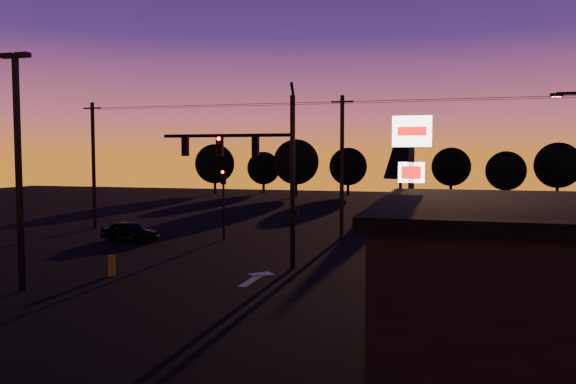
% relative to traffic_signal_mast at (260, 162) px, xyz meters
% --- Properties ---
extents(ground, '(120.00, 120.00, 0.00)m').
position_rel_traffic_signal_mast_xyz_m(ground, '(0.10, -3.99, -4.94)').
color(ground, black).
rests_on(ground, ground).
extents(lane_arrow, '(1.20, 3.10, 0.01)m').
position_rel_traffic_signal_mast_xyz_m(lane_arrow, '(0.60, -2.33, -4.93)').
color(lane_arrow, beige).
rests_on(lane_arrow, ground).
extents(traffic_signal_mast, '(6.79, 0.52, 8.58)m').
position_rel_traffic_signal_mast_xyz_m(traffic_signal_mast, '(0.00, 0.00, 0.00)').
color(traffic_signal_mast, black).
rests_on(traffic_signal_mast, ground).
extents(secondary_signal, '(0.30, 0.31, 4.35)m').
position_rel_traffic_signal_mast_xyz_m(secondary_signal, '(-4.90, 7.49, -2.07)').
color(secondary_signal, black).
rests_on(secondary_signal, ground).
extents(parking_lot_light, '(1.25, 0.30, 9.14)m').
position_rel_traffic_signal_mast_xyz_m(parking_lot_light, '(-7.40, -6.99, 0.33)').
color(parking_lot_light, black).
rests_on(parking_lot_light, ground).
extents(pylon_sign, '(1.50, 0.28, 6.80)m').
position_rel_traffic_signal_mast_xyz_m(pylon_sign, '(7.10, -2.49, -0.02)').
color(pylon_sign, black).
rests_on(pylon_sign, ground).
extents(utility_pole_0, '(1.40, 0.26, 9.00)m').
position_rel_traffic_signal_mast_xyz_m(utility_pole_0, '(-15.90, 10.01, -0.34)').
color(utility_pole_0, black).
rests_on(utility_pole_0, ground).
extents(utility_pole_1, '(1.40, 0.26, 9.00)m').
position_rel_traffic_signal_mast_xyz_m(utility_pole_1, '(2.10, 10.01, -0.34)').
color(utility_pole_1, black).
rests_on(utility_pole_1, ground).
extents(power_wires, '(36.00, 1.22, 0.07)m').
position_rel_traffic_signal_mast_xyz_m(power_wires, '(2.10, 10.01, 3.63)').
color(power_wires, black).
rests_on(power_wires, ground).
extents(bollard, '(0.30, 0.30, 0.91)m').
position_rel_traffic_signal_mast_xyz_m(bollard, '(-5.61, -3.65, -4.48)').
color(bollard, '#AE7D14').
rests_on(bollard, ground).
extents(tree_0, '(5.36, 5.36, 6.74)m').
position_rel_traffic_signal_mast_xyz_m(tree_0, '(-21.90, 46.01, -0.88)').
color(tree_0, black).
rests_on(tree_0, ground).
extents(tree_1, '(4.54, 4.54, 5.71)m').
position_rel_traffic_signal_mast_xyz_m(tree_1, '(-15.90, 49.01, -1.50)').
color(tree_1, black).
rests_on(tree_1, ground).
extents(tree_2, '(5.77, 5.78, 7.26)m').
position_rel_traffic_signal_mast_xyz_m(tree_2, '(-9.90, 44.01, -0.57)').
color(tree_2, black).
rests_on(tree_2, ground).
extents(tree_3, '(4.95, 4.95, 6.22)m').
position_rel_traffic_signal_mast_xyz_m(tree_3, '(-3.90, 48.01, -1.19)').
color(tree_3, black).
rests_on(tree_3, ground).
extents(tree_4, '(4.18, 4.18, 9.50)m').
position_rel_traffic_signal_mast_xyz_m(tree_4, '(3.10, 45.01, 0.99)').
color(tree_4, black).
rests_on(tree_4, ground).
extents(tree_5, '(4.95, 4.95, 6.22)m').
position_rel_traffic_signal_mast_xyz_m(tree_5, '(9.10, 50.01, -1.19)').
color(tree_5, black).
rests_on(tree_5, ground).
extents(tree_6, '(4.54, 4.54, 5.71)m').
position_rel_traffic_signal_mast_xyz_m(tree_6, '(15.10, 44.01, -1.50)').
color(tree_6, black).
rests_on(tree_6, ground).
extents(tree_7, '(5.36, 5.36, 6.74)m').
position_rel_traffic_signal_mast_xyz_m(tree_7, '(21.10, 47.01, -0.88)').
color(tree_7, black).
rests_on(tree_7, ground).
extents(car_left, '(3.78, 1.86, 1.24)m').
position_rel_traffic_signal_mast_xyz_m(car_left, '(-10.13, 5.23, -4.32)').
color(car_left, black).
rests_on(car_left, ground).
extents(car_right, '(5.21, 3.16, 1.41)m').
position_rel_traffic_signal_mast_xyz_m(car_right, '(7.71, 5.50, -4.23)').
color(car_right, black).
rests_on(car_right, ground).
extents(suv_parked, '(3.54, 5.89, 1.53)m').
position_rel_traffic_signal_mast_xyz_m(suv_parked, '(9.75, -7.49, -4.17)').
color(suv_parked, black).
rests_on(suv_parked, ground).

